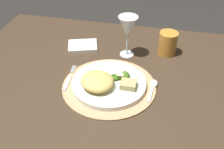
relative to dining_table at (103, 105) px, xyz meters
name	(u,v)px	position (x,y,z in m)	size (l,w,h in m)	color
dining_table	(103,105)	(0.00, 0.00, 0.00)	(1.18, 0.87, 0.70)	#3F2E1F
placemat	(109,86)	(0.05, -0.07, 0.17)	(0.35, 0.35, 0.01)	tan
dinner_plate	(109,84)	(0.05, -0.07, 0.19)	(0.27, 0.27, 0.02)	silver
pasta_serving	(97,81)	(0.01, -0.10, 0.22)	(0.13, 0.12, 0.04)	#E6BB62
salad_greens	(121,76)	(0.09, -0.04, 0.21)	(0.08, 0.07, 0.03)	#385834
bread_piece	(128,85)	(0.12, -0.09, 0.21)	(0.06, 0.05, 0.02)	tan
fork	(69,79)	(-0.11, -0.07, 0.18)	(0.02, 0.15, 0.00)	silver
spoon	(153,86)	(0.21, -0.05, 0.18)	(0.03, 0.13, 0.01)	silver
napkin	(83,46)	(-0.13, 0.18, 0.18)	(0.13, 0.10, 0.01)	white
wine_glass	(128,28)	(0.07, 0.16, 0.30)	(0.08, 0.08, 0.18)	silver
amber_tumbler	(168,43)	(0.24, 0.21, 0.22)	(0.08, 0.08, 0.10)	orange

